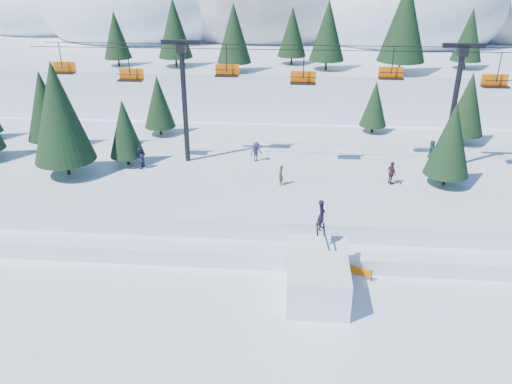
# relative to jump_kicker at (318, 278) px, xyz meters

# --- Properties ---
(ground) EXTENTS (160.00, 160.00, 0.00)m
(ground) POSITION_rel_jump_kicker_xyz_m (-1.96, -2.47, -1.34)
(ground) COLOR white
(ground) RESTS_ON ground
(mid_shelf) EXTENTS (70.00, 22.00, 2.50)m
(mid_shelf) POSITION_rel_jump_kicker_xyz_m (-1.96, 15.53, -0.09)
(mid_shelf) COLOR white
(mid_shelf) RESTS_ON ground
(berm) EXTENTS (70.00, 6.00, 1.10)m
(berm) POSITION_rel_jump_kicker_xyz_m (-1.96, 5.53, -0.79)
(berm) COLOR white
(berm) RESTS_ON ground
(mountain_ridge) EXTENTS (119.00, 60.62, 26.46)m
(mountain_ridge) POSITION_rel_jump_kicker_xyz_m (-7.04, 70.89, 8.30)
(mountain_ridge) COLOR white
(mountain_ridge) RESTS_ON ground
(jump_kicker) EXTENTS (3.58, 4.88, 5.77)m
(jump_kicker) POSITION_rel_jump_kicker_xyz_m (0.00, 0.00, 0.00)
(jump_kicker) COLOR white
(jump_kicker) RESTS_ON ground
(chairlift) EXTENTS (46.00, 3.21, 10.28)m
(chairlift) POSITION_rel_jump_kicker_xyz_m (-1.18, 15.58, 7.98)
(chairlift) COLOR black
(chairlift) RESTS_ON mid_shelf
(conifer_stand) EXTENTS (63.14, 17.79, 9.28)m
(conifer_stand) POSITION_rel_jump_kicker_xyz_m (1.55, 15.78, 5.47)
(conifer_stand) COLOR black
(conifer_stand) RESTS_ON mid_shelf
(distant_skiers) EXTENTS (25.92, 7.80, 1.87)m
(distant_skiers) POSITION_rel_jump_kicker_xyz_m (-2.47, 14.22, 2.05)
(distant_skiers) COLOR #3E1E2A
(distant_skiers) RESTS_ON mid_shelf
(banner_near) EXTENTS (2.67, 1.08, 0.90)m
(banner_near) POSITION_rel_jump_kicker_xyz_m (2.17, 2.33, -0.80)
(banner_near) COLOR black
(banner_near) RESTS_ON ground
(banner_far) EXTENTS (2.65, 1.11, 0.90)m
(banner_far) POSITION_rel_jump_kicker_xyz_m (8.88, 4.41, -0.80)
(banner_far) COLOR black
(banner_far) RESTS_ON ground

